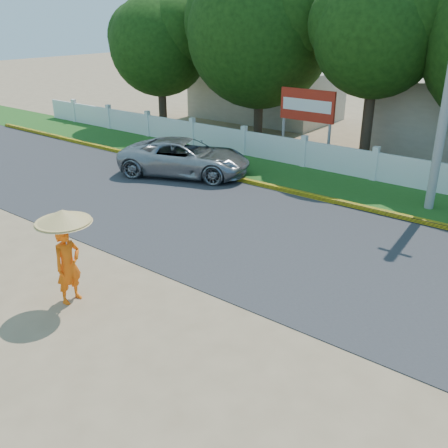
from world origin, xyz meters
name	(u,v)px	position (x,y,z in m)	size (l,w,h in m)	color
ground	(167,309)	(0.00, 0.00, 0.00)	(120.00, 120.00, 0.00)	#9E8460
road	(279,239)	(0.00, 4.50, 0.01)	(60.00, 7.00, 0.02)	#38383A
grass_verge	(357,190)	(0.00, 9.75, 0.01)	(60.00, 3.50, 0.03)	#2D601E
curb	(336,202)	(0.00, 8.05, 0.08)	(40.00, 0.18, 0.16)	yellow
fence	(374,167)	(0.00, 11.20, 0.55)	(40.00, 0.10, 1.10)	silver
building_far	(266,94)	(-10.00, 19.00, 1.40)	(8.00, 5.00, 2.80)	#B7AD99
utility_pole	(448,96)	(2.57, 9.48, 3.57)	(0.28, 0.28, 7.14)	gray
vehicle	(185,157)	(-6.11, 7.44, 0.70)	(2.31, 5.00, 1.39)	#909497
monk_with_parasol	(66,243)	(-1.87, -1.01, 1.40)	(1.18, 1.18, 2.15)	#FF610D
billboard	(307,109)	(-3.57, 12.30, 2.14)	(2.50, 0.13, 2.95)	gray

